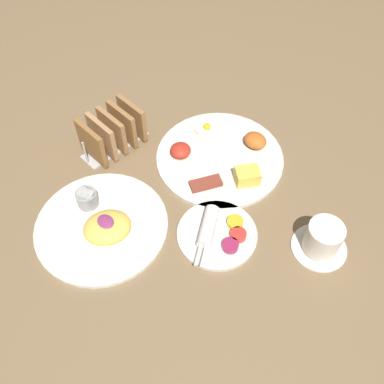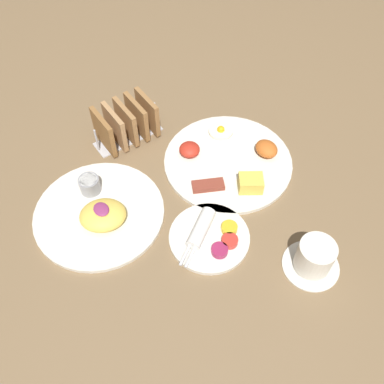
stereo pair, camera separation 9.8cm
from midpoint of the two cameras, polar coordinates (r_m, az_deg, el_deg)
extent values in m
plane|color=brown|center=(1.00, 0.46, -0.95)|extent=(3.00, 3.00, 0.00)
cylinder|color=silver|center=(1.08, 7.41, 3.88)|extent=(0.32, 0.32, 0.01)
cube|color=#E5C64C|center=(1.01, 10.58, 0.98)|extent=(0.07, 0.07, 0.04)
ellipsoid|color=#C66023|center=(1.09, 12.45, 5.50)|extent=(0.06, 0.05, 0.03)
cylinder|color=#F4EACC|center=(1.14, 6.33, 7.91)|extent=(0.06, 0.06, 0.01)
sphere|color=yellow|center=(1.13, 6.36, 8.13)|extent=(0.02, 0.02, 0.02)
ellipsoid|color=red|center=(1.07, 2.29, 5.53)|extent=(0.05, 0.05, 0.03)
cube|color=brown|center=(1.01, 4.93, 0.69)|extent=(0.06, 0.08, 0.01)
cylinder|color=silver|center=(0.94, 5.44, -6.19)|extent=(0.18, 0.18, 0.01)
cylinder|color=#99234C|center=(0.92, 6.79, -7.96)|extent=(0.04, 0.04, 0.01)
cylinder|color=red|center=(0.93, 8.08, -6.69)|extent=(0.04, 0.04, 0.01)
cylinder|color=gold|center=(0.95, 7.96, -4.99)|extent=(0.04, 0.04, 0.01)
cylinder|color=white|center=(0.93, 4.25, -5.08)|extent=(0.08, 0.10, 0.03)
cube|color=silver|center=(0.89, 2.95, -8.92)|extent=(0.03, 0.05, 0.00)
cube|color=silver|center=(0.89, 2.23, -8.66)|extent=(0.03, 0.05, 0.00)
cylinder|color=silver|center=(0.99, -9.52, -3.02)|extent=(0.30, 0.30, 0.01)
ellipsoid|color=#EAC651|center=(0.95, -8.94, -3.27)|extent=(0.13, 0.13, 0.04)
ellipsoid|color=#8C3366|center=(0.93, -9.11, -2.48)|extent=(0.04, 0.03, 0.01)
cylinder|color=#99999E|center=(1.01, -10.81, 0.77)|extent=(0.05, 0.05, 0.04)
cylinder|color=white|center=(1.00, -10.95, 1.33)|extent=(0.04, 0.04, 0.01)
cube|color=#B7B7BC|center=(1.14, -6.05, 7.28)|extent=(0.06, 0.18, 0.01)
cube|color=olive|center=(1.08, -9.19, 7.73)|extent=(0.10, 0.01, 0.10)
cube|color=#AD7F51|center=(1.09, -7.72, 8.44)|extent=(0.10, 0.01, 0.10)
cube|color=#9D6F41|center=(1.10, -6.28, 9.14)|extent=(0.10, 0.01, 0.10)
cube|color=olive|center=(1.11, -4.85, 9.81)|extent=(0.10, 0.01, 0.10)
cube|color=olive|center=(1.12, -3.45, 10.47)|extent=(0.10, 0.01, 0.10)
cylinder|color=#B7B7BC|center=(1.09, -10.10, 6.71)|extent=(0.01, 0.01, 0.07)
cylinder|color=#B7B7BC|center=(1.14, -2.48, 10.37)|extent=(0.01, 0.01, 0.07)
cylinder|color=silver|center=(0.96, 18.44, -9.45)|extent=(0.12, 0.12, 0.01)
cylinder|color=silver|center=(0.92, 19.06, -8.31)|extent=(0.08, 0.08, 0.07)
cylinder|color=#381E0F|center=(0.90, 19.56, -7.37)|extent=(0.06, 0.06, 0.01)
camera|label=1|loc=(0.05, -87.13, 3.79)|focal=40.00mm
camera|label=2|loc=(0.05, 92.87, -3.79)|focal=40.00mm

